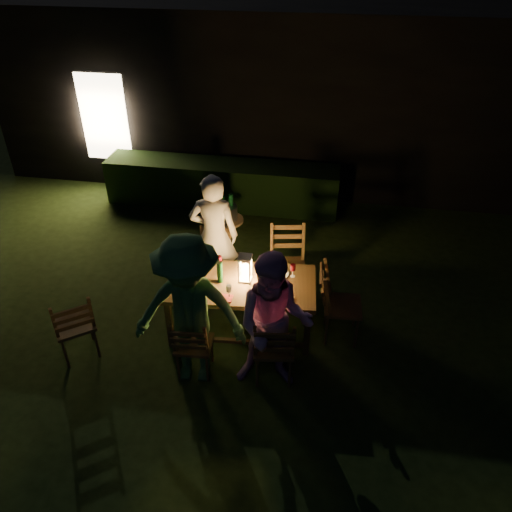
% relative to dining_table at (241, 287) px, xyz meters
% --- Properties ---
extents(garden_envelope, '(40.00, 40.00, 3.20)m').
position_rel_dining_table_xyz_m(garden_envelope, '(-0.52, 5.72, 0.90)').
color(garden_envelope, black).
rests_on(garden_envelope, ground).
extents(dining_table, '(1.87, 1.04, 0.75)m').
position_rel_dining_table_xyz_m(dining_table, '(0.00, 0.00, 0.00)').
color(dining_table, '#4A2E18').
rests_on(dining_table, ground).
extents(chair_near_left, '(0.43, 0.46, 0.91)m').
position_rel_dining_table_xyz_m(chair_near_left, '(-0.39, -0.80, -0.40)').
color(chair_near_left, '#4A2E18').
rests_on(chair_near_left, ground).
extents(chair_near_right, '(0.51, 0.54, 1.00)m').
position_rel_dining_table_xyz_m(chair_near_right, '(0.51, -0.73, -0.38)').
color(chair_near_right, '#4A2E18').
rests_on(chair_near_right, ground).
extents(chair_far_left, '(0.48, 0.51, 0.97)m').
position_rel_dining_table_xyz_m(chair_far_left, '(-0.51, 0.73, -0.38)').
color(chair_far_left, '#4A2E18').
rests_on(chair_far_left, ground).
extents(chair_far_right, '(0.56, 0.59, 1.06)m').
position_rel_dining_table_xyz_m(chair_far_right, '(0.48, 0.81, -0.36)').
color(chair_far_right, '#4A2E18').
rests_on(chair_far_right, ground).
extents(chair_end, '(0.53, 0.49, 1.05)m').
position_rel_dining_table_xyz_m(chair_end, '(1.22, 0.10, -0.36)').
color(chair_end, '#4A2E18').
rests_on(chair_end, ground).
extents(chair_spare, '(0.64, 0.64, 0.99)m').
position_rel_dining_table_xyz_m(chair_spare, '(-1.83, -0.77, -0.38)').
color(chair_spare, '#4A2E18').
rests_on(chair_spare, ground).
extents(person_house_side, '(0.68, 0.48, 1.78)m').
position_rel_dining_table_xyz_m(person_house_side, '(-0.51, 0.78, 0.21)').
color(person_house_side, beige).
rests_on(person_house_side, ground).
extents(person_opp_right, '(0.88, 0.71, 1.70)m').
position_rel_dining_table_xyz_m(person_opp_right, '(0.51, -0.78, 0.17)').
color(person_opp_right, '#D08FC0').
rests_on(person_opp_right, ground).
extents(person_opp_left, '(1.26, 0.79, 1.87)m').
position_rel_dining_table_xyz_m(person_opp_left, '(-0.38, -0.85, 0.26)').
color(person_opp_left, '#376E39').
rests_on(person_opp_left, ground).
extents(lantern, '(0.16, 0.16, 0.35)m').
position_rel_dining_table_xyz_m(lantern, '(0.05, 0.05, 0.23)').
color(lantern, white).
rests_on(lantern, dining_table).
extents(plate_far_left, '(0.25, 0.25, 0.01)m').
position_rel_dining_table_xyz_m(plate_far_left, '(-0.57, 0.17, 0.08)').
color(plate_far_left, white).
rests_on(plate_far_left, dining_table).
extents(plate_near_left, '(0.25, 0.25, 0.01)m').
position_rel_dining_table_xyz_m(plate_near_left, '(-0.53, -0.26, 0.08)').
color(plate_near_left, white).
rests_on(plate_near_left, dining_table).
extents(plate_far_right, '(0.25, 0.25, 0.01)m').
position_rel_dining_table_xyz_m(plate_far_right, '(0.43, 0.26, 0.08)').
color(plate_far_right, white).
rests_on(plate_far_right, dining_table).
extents(plate_near_right, '(0.25, 0.25, 0.01)m').
position_rel_dining_table_xyz_m(plate_near_right, '(0.47, -0.18, 0.08)').
color(plate_near_right, white).
rests_on(plate_near_right, dining_table).
extents(wineglass_a, '(0.06, 0.06, 0.18)m').
position_rel_dining_table_xyz_m(wineglass_a, '(-0.32, 0.25, 0.16)').
color(wineglass_a, '#59070F').
rests_on(wineglass_a, dining_table).
extents(wineglass_b, '(0.06, 0.06, 0.18)m').
position_rel_dining_table_xyz_m(wineglass_b, '(-0.71, -0.18, 0.16)').
color(wineglass_b, '#59070F').
rests_on(wineglass_b, dining_table).
extents(wineglass_c, '(0.06, 0.06, 0.18)m').
position_rel_dining_table_xyz_m(wineglass_c, '(0.32, -0.25, 0.16)').
color(wineglass_c, '#59070F').
rests_on(wineglass_c, dining_table).
extents(wineglass_d, '(0.06, 0.06, 0.18)m').
position_rel_dining_table_xyz_m(wineglass_d, '(0.60, 0.23, 0.16)').
color(wineglass_d, '#59070F').
rests_on(wineglass_d, dining_table).
extents(wineglass_e, '(0.06, 0.06, 0.18)m').
position_rel_dining_table_xyz_m(wineglass_e, '(-0.08, -0.31, 0.16)').
color(wineglass_e, silver).
rests_on(wineglass_e, dining_table).
extents(bottle_table, '(0.07, 0.07, 0.28)m').
position_rel_dining_table_xyz_m(bottle_table, '(-0.25, -0.02, 0.21)').
color(bottle_table, '#0F471E').
rests_on(bottle_table, dining_table).
extents(napkin_left, '(0.18, 0.14, 0.01)m').
position_rel_dining_table_xyz_m(napkin_left, '(-0.12, -0.33, 0.08)').
color(napkin_left, red).
rests_on(napkin_left, dining_table).
extents(napkin_right, '(0.18, 0.14, 0.01)m').
position_rel_dining_table_xyz_m(napkin_right, '(0.57, -0.25, 0.08)').
color(napkin_right, red).
rests_on(napkin_right, dining_table).
extents(phone, '(0.14, 0.07, 0.01)m').
position_rel_dining_table_xyz_m(phone, '(-0.59, -0.35, 0.08)').
color(phone, black).
rests_on(phone, dining_table).
extents(side_table, '(0.48, 0.48, 0.65)m').
position_rel_dining_table_xyz_m(side_table, '(-0.53, 1.65, -0.10)').
color(side_table, brown).
rests_on(side_table, ground).
extents(ice_bucket, '(0.30, 0.30, 0.22)m').
position_rel_dining_table_xyz_m(ice_bucket, '(-0.53, 1.65, 0.09)').
color(ice_bucket, '#A5A8AD').
rests_on(ice_bucket, side_table).
extents(bottle_bucket_a, '(0.07, 0.07, 0.32)m').
position_rel_dining_table_xyz_m(bottle_bucket_a, '(-0.58, 1.61, 0.14)').
color(bottle_bucket_a, '#0F471E').
rests_on(bottle_bucket_a, side_table).
extents(bottle_bucket_b, '(0.07, 0.07, 0.32)m').
position_rel_dining_table_xyz_m(bottle_bucket_b, '(-0.48, 1.69, 0.14)').
color(bottle_bucket_b, '#0F471E').
rests_on(bottle_bucket_b, side_table).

